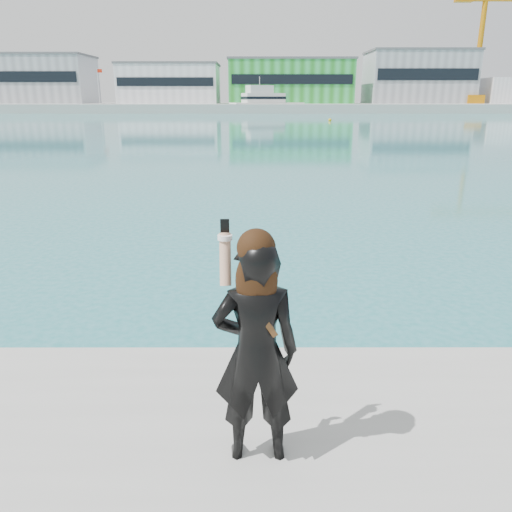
{
  "coord_description": "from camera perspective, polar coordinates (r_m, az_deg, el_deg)",
  "views": [
    {
      "loc": [
        -0.58,
        -4.15,
        3.55
      ],
      "look_at": [
        -0.58,
        -0.09,
        2.25
      ],
      "focal_mm": 35.0,
      "sensor_mm": 36.0,
      "label": 1
    }
  ],
  "objects": [
    {
      "name": "warehouse_grey_right",
      "position": [
        138.3,
        18.02,
        18.87
      ],
      "size": [
        25.5,
        15.35,
        12.5
      ],
      "color": "gray",
      "rests_on": "far_quay"
    },
    {
      "name": "warehouse_green",
      "position": [
        132.46,
        3.89,
        19.3
      ],
      "size": [
        30.6,
        16.36,
        10.5
      ],
      "color": "#238E26",
      "rests_on": "far_quay"
    },
    {
      "name": "warehouse_grey_left",
      "position": [
        142.96,
        -23.64,
        18.02
      ],
      "size": [
        26.52,
        16.36,
        11.5
      ],
      "color": "gray",
      "rests_on": "far_quay"
    },
    {
      "name": "flagpole_right",
      "position": [
        127.22,
        10.81,
        18.78
      ],
      "size": [
        1.28,
        0.16,
        8.0
      ],
      "color": "silver",
      "rests_on": "far_quay"
    },
    {
      "name": "ancillary_shed",
      "position": [
        144.42,
        26.82,
        16.5
      ],
      "size": [
        12.0,
        10.0,
        6.0
      ],
      "primitive_type": "cube",
      "color": "silver",
      "rests_on": "far_quay"
    },
    {
      "name": "far_quay",
      "position": [
        134.17,
        0.21,
        16.64
      ],
      "size": [
        320.0,
        40.0,
        2.0
      ],
      "primitive_type": "cube",
      "color": "#9E9E99",
      "rests_on": "ground"
    },
    {
      "name": "flagpole_left",
      "position": [
        130.63,
        -17.56,
        18.27
      ],
      "size": [
        1.28,
        0.16,
        8.0
      ],
      "color": "silver",
      "rests_on": "far_quay"
    },
    {
      "name": "motor_yacht",
      "position": [
        121.46,
        1.06,
        17.11
      ],
      "size": [
        17.69,
        10.94,
        8.01
      ],
      "rotation": [
        0.0,
        0.0,
        0.39
      ],
      "color": "silver",
      "rests_on": "ground"
    },
    {
      "name": "dock_crane",
      "position": [
        137.62,
        24.71,
        21.03
      ],
      "size": [
        23.0,
        4.0,
        24.0
      ],
      "color": "orange",
      "rests_on": "far_quay"
    },
    {
      "name": "woman",
      "position": [
        3.81,
        -0.01,
        -10.32
      ],
      "size": [
        0.68,
        0.46,
        1.91
      ],
      "rotation": [
        0.0,
        0.0,
        3.19
      ],
      "color": "black",
      "rests_on": "near_quay"
    },
    {
      "name": "ground",
      "position": [
        5.49,
        6.59,
        -22.72
      ],
      "size": [
        500.0,
        500.0,
        0.0
      ],
      "primitive_type": "plane",
      "color": "#1A7578",
      "rests_on": "ground"
    },
    {
      "name": "warehouse_white",
      "position": [
        133.89,
        -9.78,
        18.86
      ],
      "size": [
        24.48,
        15.35,
        9.5
      ],
      "color": "silver",
      "rests_on": "far_quay"
    },
    {
      "name": "buoy_near",
      "position": [
        80.36,
        8.44,
        15.01
      ],
      "size": [
        0.5,
        0.5,
        0.5
      ],
      "primitive_type": "sphere",
      "color": "#DDA90B",
      "rests_on": "ground"
    }
  ]
}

